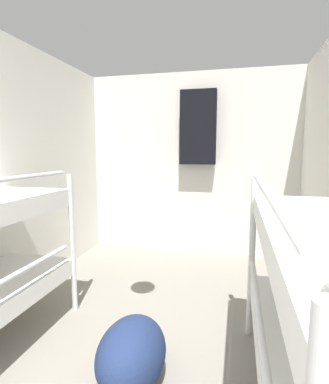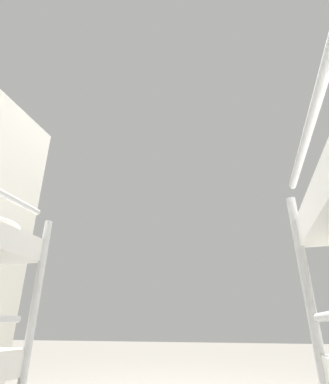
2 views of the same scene
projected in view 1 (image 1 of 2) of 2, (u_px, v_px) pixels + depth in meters
wall_back at (191, 164)px, 3.90m from camera, size 2.79×0.06×2.32m
duffel_bag at (132, 354)px, 1.70m from camera, size 0.38×0.52×0.38m
hanging_coat at (198, 128)px, 3.67m from camera, size 0.44×0.12×0.90m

